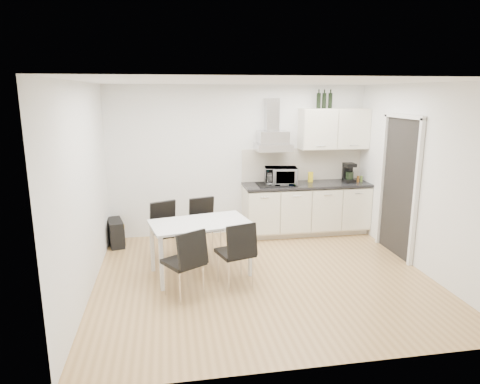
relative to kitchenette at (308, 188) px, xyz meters
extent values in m
plane|color=tan|center=(-1.19, -1.73, -0.83)|extent=(4.50, 4.50, 0.00)
cube|color=white|center=(-1.19, 0.27, 0.47)|extent=(4.50, 0.10, 2.60)
cube|color=white|center=(-1.19, -3.73, 0.47)|extent=(4.50, 0.10, 2.60)
cube|color=white|center=(-3.44, -1.73, 0.47)|extent=(0.10, 4.00, 2.60)
cube|color=white|center=(1.06, -1.73, 0.47)|extent=(0.10, 4.00, 2.60)
plane|color=white|center=(-1.19, -1.73, 1.77)|extent=(4.50, 4.50, 0.00)
cube|color=white|center=(1.02, -1.18, 0.22)|extent=(0.08, 1.04, 2.10)
cube|color=beige|center=(-0.04, 0.01, -0.78)|extent=(2.16, 0.52, 0.10)
cube|color=silver|center=(-0.04, -0.03, -0.35)|extent=(2.20, 0.60, 0.76)
cube|color=black|center=(-0.04, -0.04, 0.07)|extent=(2.22, 0.64, 0.04)
cube|color=beige|center=(-0.04, 0.25, 0.38)|extent=(2.20, 0.02, 0.58)
cube|color=silver|center=(0.46, 0.09, 1.02)|extent=(1.20, 0.35, 0.70)
cube|color=silver|center=(-0.64, 0.05, 0.82)|extent=(0.60, 0.46, 0.30)
cube|color=silver|center=(-0.64, 0.16, 1.27)|extent=(0.22, 0.20, 0.55)
imported|color=silver|center=(-0.51, -0.05, 0.27)|extent=(0.58, 0.38, 0.37)
cube|color=yellow|center=(0.06, 0.07, 0.18)|extent=(0.08, 0.04, 0.18)
cylinder|color=brown|center=(0.89, -0.08, 0.14)|extent=(0.04, 0.04, 0.11)
cylinder|color=#4C6626|center=(0.95, -0.08, 0.14)|extent=(0.04, 0.04, 0.11)
cylinder|color=black|center=(0.16, 0.09, 1.53)|extent=(0.07, 0.07, 0.32)
cylinder|color=black|center=(0.26, 0.09, 1.53)|extent=(0.07, 0.07, 0.32)
cylinder|color=black|center=(0.37, 0.09, 1.53)|extent=(0.07, 0.07, 0.32)
cube|color=white|center=(-2.02, -1.45, -0.10)|extent=(1.45, 1.01, 0.03)
cube|color=white|center=(-2.55, -1.90, -0.47)|extent=(0.06, 0.06, 0.72)
cube|color=white|center=(-1.35, -1.65, -0.47)|extent=(0.06, 0.06, 0.72)
cube|color=white|center=(-2.68, -1.26, -0.47)|extent=(0.06, 0.06, 0.72)
cube|color=white|center=(-1.49, -1.01, -0.47)|extent=(0.06, 0.06, 0.72)
cube|color=black|center=(-3.31, -0.08, -0.62)|extent=(0.33, 0.55, 0.43)
cube|color=gold|center=(-3.20, -0.08, -0.46)|extent=(0.12, 0.45, 0.07)
cube|color=black|center=(-2.35, 0.17, -0.70)|extent=(0.21, 0.20, 0.27)
camera|label=1|loc=(-2.42, -7.04, 1.65)|focal=32.00mm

